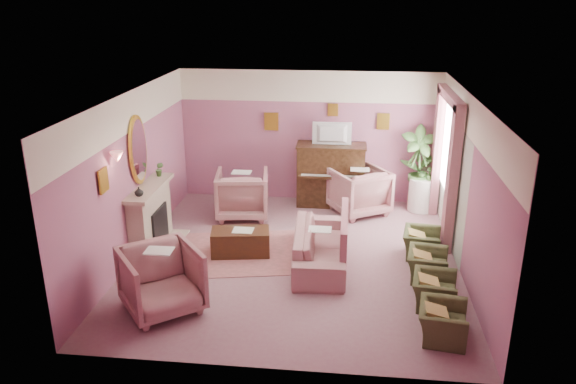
# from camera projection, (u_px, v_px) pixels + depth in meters

# --- Properties ---
(floor) EXTENTS (5.50, 6.00, 0.01)m
(floor) POSITION_uv_depth(u_px,v_px,m) (295.00, 259.00, 9.65)
(floor) COLOR #8B6069
(floor) RESTS_ON ground
(ceiling) EXTENTS (5.50, 6.00, 0.01)m
(ceiling) POSITION_uv_depth(u_px,v_px,m) (295.00, 96.00, 8.70)
(ceiling) COLOR silver
(ceiling) RESTS_ON wall_back
(wall_back) EXTENTS (5.50, 0.02, 2.80)m
(wall_back) POSITION_uv_depth(u_px,v_px,m) (309.00, 137.00, 11.98)
(wall_back) COLOR #845274
(wall_back) RESTS_ON floor
(wall_front) EXTENTS (5.50, 0.02, 2.80)m
(wall_front) POSITION_uv_depth(u_px,v_px,m) (269.00, 266.00, 6.37)
(wall_front) COLOR #845274
(wall_front) RESTS_ON floor
(wall_left) EXTENTS (0.02, 6.00, 2.80)m
(wall_left) POSITION_uv_depth(u_px,v_px,m) (133.00, 176.00, 9.46)
(wall_left) COLOR #845274
(wall_left) RESTS_ON floor
(wall_right) EXTENTS (0.02, 6.00, 2.80)m
(wall_right) POSITION_uv_depth(u_px,v_px,m) (467.00, 188.00, 8.89)
(wall_right) COLOR #845274
(wall_right) RESTS_ON floor
(picture_rail_band) EXTENTS (5.50, 0.01, 0.65)m
(picture_rail_band) POSITION_uv_depth(u_px,v_px,m) (309.00, 86.00, 11.61)
(picture_rail_band) COLOR white
(picture_rail_band) RESTS_ON wall_back
(stripe_panel) EXTENTS (0.01, 3.00, 2.15)m
(stripe_panel) POSITION_uv_depth(u_px,v_px,m) (451.00, 181.00, 10.22)
(stripe_panel) COLOR #B4BAA6
(stripe_panel) RESTS_ON wall_right
(fireplace_surround) EXTENTS (0.30, 1.40, 1.10)m
(fireplace_surround) POSITION_uv_depth(u_px,v_px,m) (150.00, 218.00, 9.92)
(fireplace_surround) COLOR tan
(fireplace_surround) RESTS_ON floor
(fireplace_inset) EXTENTS (0.18, 0.72, 0.68)m
(fireplace_inset) POSITION_uv_depth(u_px,v_px,m) (157.00, 226.00, 9.96)
(fireplace_inset) COLOR black
(fireplace_inset) RESTS_ON floor
(fire_ember) EXTENTS (0.06, 0.54, 0.10)m
(fire_ember) POSITION_uv_depth(u_px,v_px,m) (159.00, 236.00, 10.02)
(fire_ember) COLOR #FF6B36
(fire_ember) RESTS_ON floor
(mantel_shelf) EXTENTS (0.40, 1.55, 0.07)m
(mantel_shelf) POSITION_uv_depth(u_px,v_px,m) (149.00, 188.00, 9.72)
(mantel_shelf) COLOR tan
(mantel_shelf) RESTS_ON fireplace_surround
(hearth) EXTENTS (0.55, 1.50, 0.02)m
(hearth) POSITION_uv_depth(u_px,v_px,m) (164.00, 246.00, 10.08)
(hearth) COLOR tan
(hearth) RESTS_ON floor
(mirror_frame) EXTENTS (0.04, 0.72, 1.20)m
(mirror_frame) POSITION_uv_depth(u_px,v_px,m) (138.00, 150.00, 9.51)
(mirror_frame) COLOR gold
(mirror_frame) RESTS_ON wall_left
(mirror_glass) EXTENTS (0.01, 0.60, 1.06)m
(mirror_glass) POSITION_uv_depth(u_px,v_px,m) (139.00, 150.00, 9.50)
(mirror_glass) COLOR white
(mirror_glass) RESTS_ON wall_left
(sconce_shade) EXTENTS (0.20, 0.20, 0.16)m
(sconce_shade) POSITION_uv_depth(u_px,v_px,m) (117.00, 157.00, 8.45)
(sconce_shade) COLOR #EB7973
(sconce_shade) RESTS_ON wall_left
(piano) EXTENTS (1.40, 0.60, 1.30)m
(piano) POSITION_uv_depth(u_px,v_px,m) (331.00, 176.00, 11.88)
(piano) COLOR #321E10
(piano) RESTS_ON floor
(piano_keyshelf) EXTENTS (1.30, 0.12, 0.06)m
(piano_keyshelf) POSITION_uv_depth(u_px,v_px,m) (330.00, 178.00, 11.53)
(piano_keyshelf) COLOR #321E10
(piano_keyshelf) RESTS_ON piano
(piano_keys) EXTENTS (1.20, 0.08, 0.02)m
(piano_keys) POSITION_uv_depth(u_px,v_px,m) (330.00, 176.00, 11.52)
(piano_keys) COLOR silver
(piano_keys) RESTS_ON piano
(piano_top) EXTENTS (1.45, 0.65, 0.04)m
(piano_top) POSITION_uv_depth(u_px,v_px,m) (332.00, 145.00, 11.66)
(piano_top) COLOR #321E10
(piano_top) RESTS_ON piano
(television) EXTENTS (0.80, 0.12, 0.48)m
(television) POSITION_uv_depth(u_px,v_px,m) (332.00, 132.00, 11.51)
(television) COLOR black
(television) RESTS_ON piano
(print_back_left) EXTENTS (0.30, 0.03, 0.38)m
(print_back_left) POSITION_uv_depth(u_px,v_px,m) (271.00, 122.00, 11.92)
(print_back_left) COLOR gold
(print_back_left) RESTS_ON wall_back
(print_back_right) EXTENTS (0.26, 0.03, 0.34)m
(print_back_right) POSITION_uv_depth(u_px,v_px,m) (383.00, 121.00, 11.65)
(print_back_right) COLOR gold
(print_back_right) RESTS_ON wall_back
(print_back_mid) EXTENTS (0.22, 0.03, 0.26)m
(print_back_mid) POSITION_uv_depth(u_px,v_px,m) (333.00, 110.00, 11.69)
(print_back_mid) COLOR gold
(print_back_mid) RESTS_ON wall_back
(print_left_wall) EXTENTS (0.03, 0.28, 0.36)m
(print_left_wall) POSITION_uv_depth(u_px,v_px,m) (103.00, 181.00, 8.22)
(print_left_wall) COLOR gold
(print_left_wall) RESTS_ON wall_left
(window_blind) EXTENTS (0.03, 1.40, 1.80)m
(window_blind) POSITION_uv_depth(u_px,v_px,m) (450.00, 144.00, 10.24)
(window_blind) COLOR silver
(window_blind) RESTS_ON wall_right
(curtain_left) EXTENTS (0.16, 0.34, 2.60)m
(curtain_left) POSITION_uv_depth(u_px,v_px,m) (452.00, 181.00, 9.53)
(curtain_left) COLOR #9F5A65
(curtain_left) RESTS_ON floor
(curtain_right) EXTENTS (0.16, 0.34, 2.60)m
(curtain_right) POSITION_uv_depth(u_px,v_px,m) (437.00, 152.00, 11.25)
(curtain_right) COLOR #9F5A65
(curtain_right) RESTS_ON floor
(pelmet) EXTENTS (0.16, 2.20, 0.16)m
(pelmet) POSITION_uv_depth(u_px,v_px,m) (451.00, 97.00, 9.96)
(pelmet) COLOR #9F5A65
(pelmet) RESTS_ON wall_right
(mantel_plant) EXTENTS (0.16, 0.16, 0.28)m
(mantel_plant) POSITION_uv_depth(u_px,v_px,m) (159.00, 169.00, 10.18)
(mantel_plant) COLOR #3F6C30
(mantel_plant) RESTS_ON mantel_shelf
(mantel_vase) EXTENTS (0.16, 0.16, 0.16)m
(mantel_vase) POSITION_uv_depth(u_px,v_px,m) (139.00, 192.00, 9.22)
(mantel_vase) COLOR white
(mantel_vase) RESTS_ON mantel_shelf
(area_rug) EXTENTS (2.79, 2.23, 0.01)m
(area_rug) POSITION_uv_depth(u_px,v_px,m) (246.00, 252.00, 9.86)
(area_rug) COLOR #995858
(area_rug) RESTS_ON floor
(coffee_table) EXTENTS (1.07, 0.65, 0.45)m
(coffee_table) POSITION_uv_depth(u_px,v_px,m) (241.00, 242.00, 9.74)
(coffee_table) COLOR #3A2211
(coffee_table) RESTS_ON floor
(table_paper) EXTENTS (0.35, 0.28, 0.01)m
(table_paper) POSITION_uv_depth(u_px,v_px,m) (243.00, 230.00, 9.66)
(table_paper) COLOR beige
(table_paper) RESTS_ON coffee_table
(sofa) EXTENTS (0.71, 2.13, 0.86)m
(sofa) POSITION_uv_depth(u_px,v_px,m) (320.00, 239.00, 9.36)
(sofa) COLOR #A87574
(sofa) RESTS_ON floor
(sofa_throw) EXTENTS (0.11, 1.62, 0.59)m
(sofa_throw) POSITION_uv_depth(u_px,v_px,m) (344.00, 231.00, 9.27)
(sofa_throw) COLOR #9F5A65
(sofa_throw) RESTS_ON sofa
(floral_armchair_left) EXTENTS (1.01, 1.01, 1.06)m
(floral_armchair_left) POSITION_uv_depth(u_px,v_px,m) (242.00, 192.00, 11.29)
(floral_armchair_left) COLOR #A87574
(floral_armchair_left) RESTS_ON floor
(floral_armchair_right) EXTENTS (1.01, 1.01, 1.06)m
(floral_armchair_right) POSITION_uv_depth(u_px,v_px,m) (359.00, 189.00, 11.46)
(floral_armchair_right) COLOR #A87574
(floral_armchair_right) RESTS_ON floor
(floral_armchair_front) EXTENTS (1.01, 1.01, 1.06)m
(floral_armchair_front) POSITION_uv_depth(u_px,v_px,m) (161.00, 277.00, 7.93)
(floral_armchair_front) COLOR #A87574
(floral_armchair_front) RESTS_ON floor
(olive_chair_a) EXTENTS (0.50, 0.71, 0.62)m
(olive_chair_a) POSITION_uv_depth(u_px,v_px,m) (443.00, 317.00, 7.36)
(olive_chair_a) COLOR #434B28
(olive_chair_a) RESTS_ON floor
(olive_chair_b) EXTENTS (0.50, 0.71, 0.62)m
(olive_chair_b) POSITION_uv_depth(u_px,v_px,m) (435.00, 286.00, 8.13)
(olive_chair_b) COLOR #434B28
(olive_chair_b) RESTS_ON floor
(olive_chair_c) EXTENTS (0.50, 0.71, 0.62)m
(olive_chair_c) POSITION_uv_depth(u_px,v_px,m) (428.00, 261.00, 8.90)
(olive_chair_c) COLOR #434B28
(olive_chair_c) RESTS_ON floor
(olive_chair_d) EXTENTS (0.50, 0.71, 0.62)m
(olive_chair_d) POSITION_uv_depth(u_px,v_px,m) (422.00, 239.00, 9.66)
(olive_chair_d) COLOR #434B28
(olive_chair_d) RESTS_ON floor
(side_table) EXTENTS (0.52, 0.52, 0.70)m
(side_table) POSITION_uv_depth(u_px,v_px,m) (421.00, 194.00, 11.66)
(side_table) COLOR white
(side_table) RESTS_ON floor
(side_plant_big) EXTENTS (0.30, 0.30, 0.34)m
(side_plant_big) POSITION_uv_depth(u_px,v_px,m) (423.00, 171.00, 11.49)
(side_plant_big) COLOR #3F6C30
(side_plant_big) RESTS_ON side_table
(side_plant_small) EXTENTS (0.16, 0.16, 0.28)m
(side_plant_small) POSITION_uv_depth(u_px,v_px,m) (430.00, 174.00, 11.39)
(side_plant_small) COLOR #3F6C30
(side_plant_small) RESTS_ON side_table
(palm_pot) EXTENTS (0.34, 0.34, 0.34)m
(palm_pot) POSITION_uv_depth(u_px,v_px,m) (415.00, 201.00, 11.79)
(palm_pot) COLOR #B06454
(palm_pot) RESTS_ON floor
(palm_plant) EXTENTS (0.76, 0.76, 1.44)m
(palm_plant) POSITION_uv_depth(u_px,v_px,m) (419.00, 161.00, 11.49)
(palm_plant) COLOR #3F6C30
(palm_plant) RESTS_ON palm_pot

